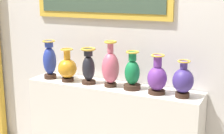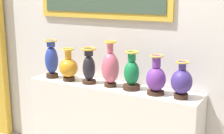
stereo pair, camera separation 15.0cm
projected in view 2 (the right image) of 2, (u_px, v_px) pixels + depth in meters
name	position (u px, v px, depth m)	size (l,w,h in m)	color
display_shelf	(112.00, 129.00, 3.16)	(1.71, 0.36, 0.90)	silver
back_wall	(123.00, 26.00, 3.13)	(4.48, 0.14, 2.85)	silver
vase_cobalt	(52.00, 60.00, 3.29)	(0.13, 0.13, 0.39)	#382319
vase_amber	(69.00, 67.00, 3.19)	(0.19, 0.19, 0.33)	#382319
vase_onyx	(89.00, 66.00, 3.09)	(0.14, 0.14, 0.35)	#382319
vase_rose	(110.00, 67.00, 2.98)	(0.16, 0.16, 0.43)	#382319
vase_emerald	(132.00, 74.00, 2.90)	(0.15, 0.15, 0.35)	#382319
vase_violet	(156.00, 79.00, 2.76)	(0.17, 0.17, 0.35)	#382319
vase_indigo	(182.00, 82.00, 2.66)	(0.18, 0.18, 0.32)	#382319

